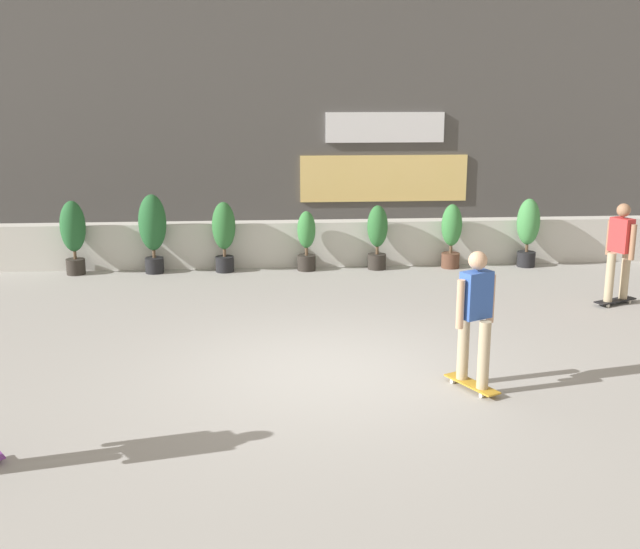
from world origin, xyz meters
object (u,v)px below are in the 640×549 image
potted_plant_1 (153,227)px  skater_far_right (620,249)px  skater_far_left (475,314)px  potted_plant_0 (73,232)px  potted_plant_2 (224,232)px  potted_plant_5 (451,233)px  potted_plant_4 (377,234)px  potted_plant_6 (528,228)px  potted_plant_3 (306,240)px

potted_plant_1 → skater_far_right: 8.46m
skater_far_left → potted_plant_0: bearing=134.1°
potted_plant_2 → skater_far_right: 7.19m
potted_plant_1 → potted_plant_5: potted_plant_1 is taller
potted_plant_1 → potted_plant_4: (4.37, 0.00, -0.20)m
potted_plant_0 → potted_plant_5: (7.36, 0.00, -0.12)m
potted_plant_2 → potted_plant_5: (4.49, 0.00, -0.07)m
potted_plant_2 → skater_far_left: 7.08m
potted_plant_6 → skater_far_left: size_ratio=0.81×
potted_plant_6 → potted_plant_4: bearing=180.0°
skater_far_right → potted_plant_4: bearing=141.8°
potted_plant_3 → potted_plant_1: bearing=-180.0°
skater_far_right → skater_far_left: (-3.37, -3.47, 0.00)m
potted_plant_4 → potted_plant_6: 3.04m
potted_plant_3 → skater_far_left: bearing=-75.5°
potted_plant_1 → potted_plant_2: (1.36, 0.00, -0.12)m
potted_plant_1 → potted_plant_3: 2.98m
potted_plant_0 → potted_plant_3: 4.48m
potted_plant_2 → potted_plant_6: (6.04, -0.00, 0.00)m
potted_plant_1 → skater_far_right: (7.97, -2.83, 0.04)m
potted_plant_4 → skater_far_left: skater_far_left is taller
potted_plant_6 → potted_plant_0: bearing=180.0°
potted_plant_3 → potted_plant_5: size_ratio=0.92×
potted_plant_5 → potted_plant_3: bearing=180.0°
potted_plant_3 → potted_plant_5: (2.89, 0.00, 0.09)m
potted_plant_3 → potted_plant_6: bearing=-0.0°
skater_far_left → potted_plant_1: bearing=126.1°
potted_plant_4 → skater_far_right: bearing=-38.2°
potted_plant_1 → potted_plant_4: size_ratio=1.20×
potted_plant_0 → potted_plant_5: bearing=0.0°
potted_plant_0 → potted_plant_5: 7.36m
potted_plant_4 → potted_plant_6: bearing=-0.0°
potted_plant_4 → potted_plant_5: size_ratio=1.00×
potted_plant_5 → skater_far_right: size_ratio=0.76×
potted_plant_2 → potted_plant_0: bearing=180.0°
skater_far_right → potted_plant_3: bearing=150.5°
potted_plant_4 → skater_far_left: (0.22, -6.30, 0.24)m
potted_plant_3 → potted_plant_6: 4.44m
potted_plant_3 → potted_plant_6: (4.44, -0.00, 0.17)m
potted_plant_0 → potted_plant_1: bearing=0.0°
potted_plant_2 → potted_plant_6: size_ratio=1.00×
potted_plant_2 → potted_plant_5: potted_plant_2 is taller
potted_plant_1 → potted_plant_5: (5.86, 0.00, -0.19)m
potted_plant_4 → potted_plant_6: (3.04, -0.00, 0.08)m
potted_plant_0 → skater_far_left: 8.77m
potted_plant_1 → potted_plant_6: bearing=-0.0°
potted_plant_2 → potted_plant_3: size_ratio=1.17×
potted_plant_6 → skater_far_left: bearing=-114.1°
potted_plant_2 → potted_plant_5: bearing=0.0°
potted_plant_2 → skater_far_right: bearing=-23.2°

